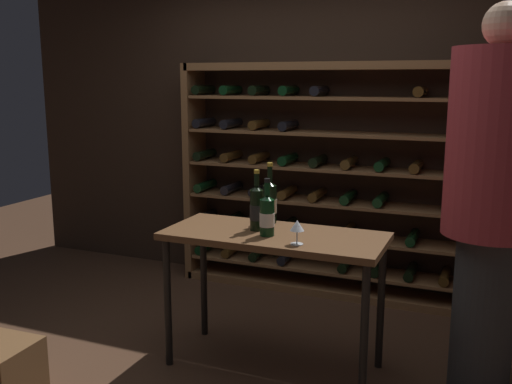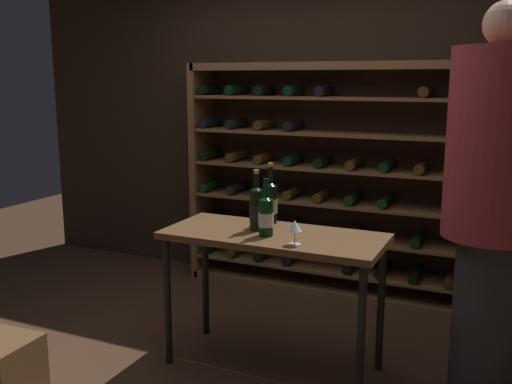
{
  "view_description": "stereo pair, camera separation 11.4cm",
  "coord_description": "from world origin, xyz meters",
  "views": [
    {
      "loc": [
        1.45,
        -2.85,
        1.72
      ],
      "look_at": [
        0.15,
        0.25,
        1.05
      ],
      "focal_mm": 40.39,
      "sensor_mm": 36.0,
      "label": 1
    },
    {
      "loc": [
        1.55,
        -2.81,
        1.72
      ],
      "look_at": [
        0.15,
        0.25,
        1.05
      ],
      "focal_mm": 40.39,
      "sensor_mm": 36.0,
      "label": 2
    }
  ],
  "objects": [
    {
      "name": "wine_bottle_green_slim",
      "position": [
        0.18,
        0.39,
        0.97
      ],
      "size": [
        0.09,
        0.09,
        0.38
      ],
      "color": "black",
      "rests_on": "tasting_table"
    },
    {
      "name": "person_guest_blue_shirt",
      "position": [
        1.45,
        0.36,
        1.16
      ],
      "size": [
        0.5,
        0.5,
        2.1
      ],
      "rotation": [
        0.0,
        0.0,
        -0.23
      ],
      "color": "#2E2E2E",
      "rests_on": "ground"
    },
    {
      "name": "wine_glass_stemmed_center",
      "position": [
        0.49,
        0.0,
        0.93
      ],
      "size": [
        0.08,
        0.08,
        0.14
      ],
      "color": "silver",
      "rests_on": "tasting_table"
    },
    {
      "name": "ground_plane",
      "position": [
        0.0,
        0.0,
        0.0
      ],
      "size": [
        9.43,
        9.43,
        0.0
      ],
      "primitive_type": "plane",
      "color": "#472D1E"
    },
    {
      "name": "tasting_table",
      "position": [
        0.3,
        0.18,
        0.74
      ],
      "size": [
        1.29,
        0.56,
        0.83
      ],
      "color": "brown",
      "rests_on": "ground"
    },
    {
      "name": "wine_rack",
      "position": [
        0.27,
        1.51,
        0.91
      ],
      "size": [
        2.54,
        0.32,
        1.84
      ],
      "color": "brown",
      "rests_on": "ground"
    },
    {
      "name": "back_wall",
      "position": [
        0.0,
        1.72,
        1.46
      ],
      "size": [
        5.44,
        0.1,
        2.92
      ],
      "primitive_type": "cube",
      "color": "#332319",
      "rests_on": "ground"
    },
    {
      "name": "wine_bottle_gold_foil",
      "position": [
        0.18,
        0.2,
        0.97
      ],
      "size": [
        0.08,
        0.08,
        0.36
      ],
      "color": "black",
      "rests_on": "tasting_table"
    },
    {
      "name": "wine_bottle_red_label",
      "position": [
        0.28,
        0.11,
        0.95
      ],
      "size": [
        0.09,
        0.09,
        0.33
      ],
      "color": "black",
      "rests_on": "tasting_table"
    }
  ]
}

